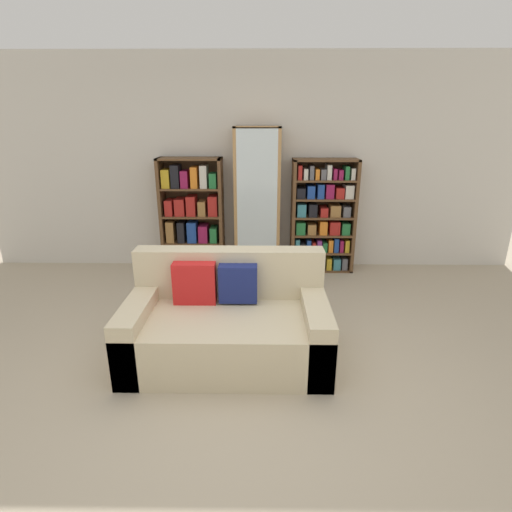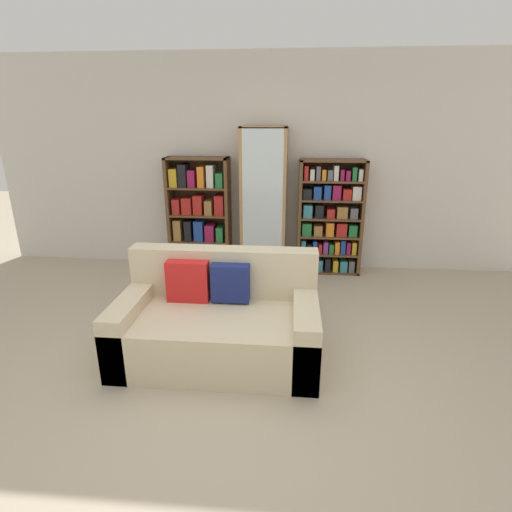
% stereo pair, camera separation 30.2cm
% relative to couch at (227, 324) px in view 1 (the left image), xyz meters
% --- Properties ---
extents(ground_plane, '(16.00, 16.00, 0.00)m').
position_rel_couch_xyz_m(ground_plane, '(0.15, -0.53, -0.29)').
color(ground_plane, tan).
extents(wall_back, '(7.01, 0.06, 2.70)m').
position_rel_couch_xyz_m(wall_back, '(0.15, 2.29, 1.06)').
color(wall_back, beige).
rests_on(wall_back, ground).
extents(couch, '(1.64, 0.93, 0.86)m').
position_rel_couch_xyz_m(couch, '(0.00, 0.00, 0.00)').
color(couch, beige).
rests_on(couch, ground).
extents(bookshelf_left, '(0.80, 0.32, 1.46)m').
position_rel_couch_xyz_m(bookshelf_left, '(-0.62, 2.09, 0.41)').
color(bookshelf_left, brown).
rests_on(bookshelf_left, ground).
extents(display_cabinet, '(0.57, 0.36, 1.84)m').
position_rel_couch_xyz_m(display_cabinet, '(0.23, 2.07, 0.61)').
color(display_cabinet, '#AD7F4C').
rests_on(display_cabinet, ground).
extents(bookshelf_right, '(0.82, 0.32, 1.45)m').
position_rel_couch_xyz_m(bookshelf_right, '(1.08, 2.09, 0.41)').
color(bookshelf_right, brown).
rests_on(bookshelf_right, ground).
extents(wine_bottle, '(0.08, 0.08, 0.38)m').
position_rel_couch_xyz_m(wine_bottle, '(0.76, 1.01, -0.14)').
color(wine_bottle, black).
rests_on(wine_bottle, ground).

